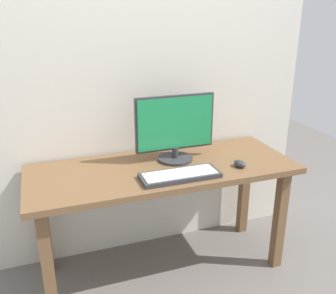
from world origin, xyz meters
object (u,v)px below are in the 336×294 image
Objects in this scene: monitor at (175,128)px; mouse at (240,164)px; keyboard_primary at (180,175)px; desk at (163,182)px.

mouse is (0.32, -0.24, -0.18)m from monitor.
monitor is 1.11× the size of keyboard_primary.
mouse is at bearing 3.04° from keyboard_primary.
monitor is at bearing 37.92° from desk.
desk is 0.47m from mouse.
monitor is (0.11, 0.08, 0.31)m from desk.
mouse is at bearing -36.86° from monitor.
keyboard_primary reaches higher than desk.
desk is at bearing 146.51° from mouse.
keyboard_primary is at bearing 169.89° from mouse.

